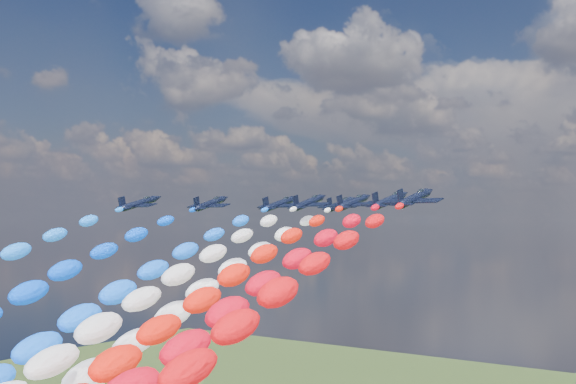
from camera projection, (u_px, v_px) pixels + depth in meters
The scene contains 12 objects.
jet_0 at pixel (139, 203), 155.30m from camera, with size 9.67×12.96×2.86m, color black, non-canonical shape.
jet_1 at pixel (210, 204), 157.20m from camera, with size 9.67×12.96×2.86m, color black, non-canonical shape.
jet_2 at pixel (280, 204), 157.96m from camera, with size 9.67×12.96×2.86m, color black, non-canonical shape.
trail_2 at pixel (58, 353), 110.71m from camera, with size 5.93×109.30×50.75m, color #115EF9, non-canonical shape.
jet_3 at pixel (309, 203), 147.19m from camera, with size 9.67×12.96×2.86m, color black, non-canonical shape.
trail_3 at pixel (76, 368), 99.95m from camera, with size 5.93×109.30×50.75m, color silver, non-canonical shape.
jet_4 at pixel (340, 204), 162.55m from camera, with size 9.67×12.96×2.86m, color black, non-canonical shape.
trail_4 at pixel (152, 348), 115.31m from camera, with size 5.93×109.30×50.75m, color white, non-canonical shape.
jet_5 at pixel (353, 202), 146.17m from camera, with size 9.67×12.96×2.86m, color black, non-canonical shape.
trail_5 at pixel (139, 369), 98.92m from camera, with size 5.93×109.30×50.75m, color #F91A0B, non-canonical shape.
jet_6 at pixel (389, 200), 131.19m from camera, with size 9.67×12.96×2.86m, color black, non-canonical shape.
jet_7 at pixel (414, 198), 118.51m from camera, with size 9.67×12.96×2.86m, color black, non-canonical shape.
Camera 1 is at (83.66, -112.92, 102.60)m, focal length 45.57 mm.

